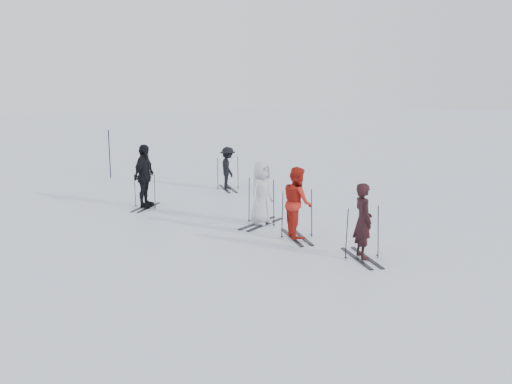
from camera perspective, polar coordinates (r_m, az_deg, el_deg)
ground at (r=15.00m, az=0.46°, el=-4.49°), size 120.00×120.00×0.00m
skier_near_dark at (r=13.21m, az=10.65°, el=-2.95°), size 0.48×0.68×1.74m
skier_red at (r=14.74m, az=4.15°, el=-1.12°), size 0.79×0.97×1.84m
skier_grey at (r=16.07m, az=0.53°, el=-0.17°), size 0.99×1.03×1.77m
skier_uphill_left at (r=18.51m, az=-11.11°, el=1.51°), size 0.91×1.28×2.01m
skier_uphill_far at (r=21.36m, az=-2.84°, el=2.37°), size 0.72×1.09×1.56m
skis_near_dark at (r=13.27m, az=10.61°, el=-3.95°), size 1.82×1.10×1.26m
skis_red at (r=14.80m, az=4.13°, el=-2.13°), size 1.88×1.14×1.30m
skis_grey at (r=16.12m, az=0.53°, el=-0.90°), size 2.06×1.96×1.36m
skis_uphill_left at (r=18.59m, az=-11.06°, el=0.17°), size 1.75×1.36×1.13m
skis_uphill_far at (r=21.38m, az=-2.83°, el=1.96°), size 1.85×1.16×1.26m
piste_marker at (r=24.61m, az=-14.44°, el=3.71°), size 0.05×0.05×2.00m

